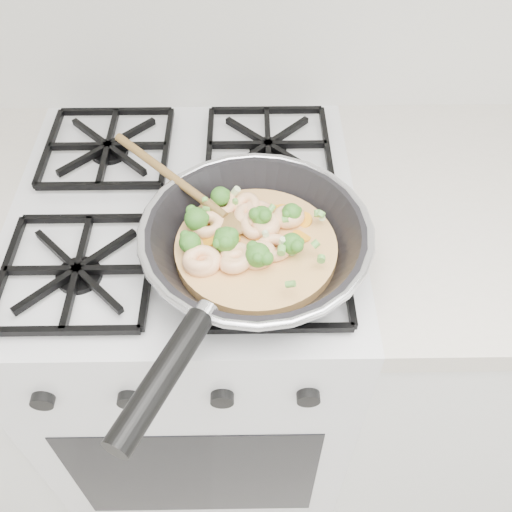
{
  "coord_description": "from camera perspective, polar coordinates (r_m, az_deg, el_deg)",
  "views": [
    {
      "loc": [
        0.12,
        1.0,
        1.59
      ],
      "look_at": [
        0.12,
        1.56,
        0.93
      ],
      "focal_mm": 39.76,
      "sensor_mm": 36.0,
      "label": 1
    }
  ],
  "objects": [
    {
      "name": "skillet",
      "position": [
        0.84,
        -0.38,
        1.3
      ],
      "size": [
        0.4,
        0.53,
        0.09
      ],
      "rotation": [
        0.0,
        0.0,
        -0.05
      ],
      "color": "black",
      "rests_on": "stove"
    },
    {
      "name": "stove",
      "position": [
        1.33,
        -5.46,
        -8.85
      ],
      "size": [
        0.6,
        0.6,
        0.92
      ],
      "color": "silver",
      "rests_on": "ground"
    }
  ]
}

